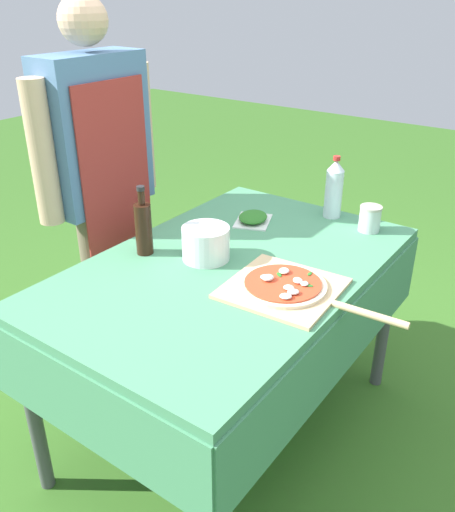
{
  "coord_description": "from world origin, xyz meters",
  "views": [
    {
      "loc": [
        -1.42,
        -1.01,
        1.7
      ],
      "look_at": [
        -0.02,
        0.0,
        0.83
      ],
      "focal_mm": 38.0,
      "sensor_mm": 36.0,
      "label": 1
    }
  ],
  "objects_px": {
    "pizza_on_peel": "(286,287)",
    "mixing_tub": "(206,243)",
    "oil_bottle": "(143,227)",
    "water_bottle": "(334,189)",
    "person_cook": "(100,171)",
    "herb_container": "(253,218)",
    "sauce_jar": "(370,220)",
    "prep_table": "(231,286)"
  },
  "relations": [
    {
      "from": "person_cook",
      "to": "herb_container",
      "type": "bearing_deg",
      "value": 118.63
    },
    {
      "from": "pizza_on_peel",
      "to": "prep_table",
      "type": "bearing_deg",
      "value": 75.52
    },
    {
      "from": "oil_bottle",
      "to": "sauce_jar",
      "type": "distance_m",
      "value": 0.92
    },
    {
      "from": "oil_bottle",
      "to": "sauce_jar",
      "type": "relative_size",
      "value": 2.49
    },
    {
      "from": "oil_bottle",
      "to": "pizza_on_peel",
      "type": "bearing_deg",
      "value": -83.67
    },
    {
      "from": "person_cook",
      "to": "sauce_jar",
      "type": "height_order",
      "value": "person_cook"
    },
    {
      "from": "oil_bottle",
      "to": "water_bottle",
      "type": "bearing_deg",
      "value": -29.17
    },
    {
      "from": "pizza_on_peel",
      "to": "sauce_jar",
      "type": "xyz_separation_m",
      "value": [
        0.63,
        -0.03,
        0.03
      ]
    },
    {
      "from": "person_cook",
      "to": "pizza_on_peel",
      "type": "bearing_deg",
      "value": 84.35
    },
    {
      "from": "prep_table",
      "to": "oil_bottle",
      "type": "xyz_separation_m",
      "value": [
        -0.12,
        0.31,
        0.2
      ]
    },
    {
      "from": "oil_bottle",
      "to": "mixing_tub",
      "type": "relative_size",
      "value": 1.51
    },
    {
      "from": "person_cook",
      "to": "mixing_tub",
      "type": "height_order",
      "value": "person_cook"
    },
    {
      "from": "person_cook",
      "to": "pizza_on_peel",
      "type": "xyz_separation_m",
      "value": [
        -0.12,
        -1.0,
        -0.18
      ]
    },
    {
      "from": "oil_bottle",
      "to": "mixing_tub",
      "type": "height_order",
      "value": "oil_bottle"
    },
    {
      "from": "person_cook",
      "to": "mixing_tub",
      "type": "xyz_separation_m",
      "value": [
        -0.08,
        -0.63,
        -0.13
      ]
    },
    {
      "from": "pizza_on_peel",
      "to": "herb_container",
      "type": "xyz_separation_m",
      "value": [
        0.42,
        0.41,
        0.01
      ]
    },
    {
      "from": "water_bottle",
      "to": "mixing_tub",
      "type": "relative_size",
      "value": 1.53
    },
    {
      "from": "prep_table",
      "to": "pizza_on_peel",
      "type": "xyz_separation_m",
      "value": [
        -0.05,
        -0.26,
        0.11
      ]
    },
    {
      "from": "water_bottle",
      "to": "sauce_jar",
      "type": "relative_size",
      "value": 2.54
    },
    {
      "from": "herb_container",
      "to": "water_bottle",
      "type": "bearing_deg",
      "value": -44.2
    },
    {
      "from": "sauce_jar",
      "to": "mixing_tub",
      "type": "bearing_deg",
      "value": 146.7
    },
    {
      "from": "prep_table",
      "to": "oil_bottle",
      "type": "height_order",
      "value": "oil_bottle"
    },
    {
      "from": "prep_table",
      "to": "person_cook",
      "type": "relative_size",
      "value": 0.85
    },
    {
      "from": "mixing_tub",
      "to": "sauce_jar",
      "type": "height_order",
      "value": "mixing_tub"
    },
    {
      "from": "sauce_jar",
      "to": "pizza_on_peel",
      "type": "bearing_deg",
      "value": 177.52
    },
    {
      "from": "water_bottle",
      "to": "mixing_tub",
      "type": "height_order",
      "value": "water_bottle"
    },
    {
      "from": "pizza_on_peel",
      "to": "water_bottle",
      "type": "xyz_separation_m",
      "value": [
        0.68,
        0.16,
        0.11
      ]
    },
    {
      "from": "prep_table",
      "to": "herb_container",
      "type": "relative_size",
      "value": 6.53
    },
    {
      "from": "prep_table",
      "to": "person_cook",
      "type": "bearing_deg",
      "value": 84.88
    },
    {
      "from": "mixing_tub",
      "to": "sauce_jar",
      "type": "distance_m",
      "value": 0.71
    },
    {
      "from": "herb_container",
      "to": "sauce_jar",
      "type": "distance_m",
      "value": 0.48
    },
    {
      "from": "oil_bottle",
      "to": "water_bottle",
      "type": "distance_m",
      "value": 0.85
    },
    {
      "from": "prep_table",
      "to": "herb_container",
      "type": "height_order",
      "value": "herb_container"
    },
    {
      "from": "mixing_tub",
      "to": "herb_container",
      "type": "bearing_deg",
      "value": 7.05
    },
    {
      "from": "prep_table",
      "to": "pizza_on_peel",
      "type": "distance_m",
      "value": 0.29
    },
    {
      "from": "person_cook",
      "to": "mixing_tub",
      "type": "relative_size",
      "value": 9.53
    },
    {
      "from": "person_cook",
      "to": "oil_bottle",
      "type": "relative_size",
      "value": 6.32
    },
    {
      "from": "pizza_on_peel",
      "to": "mixing_tub",
      "type": "relative_size",
      "value": 3.44
    },
    {
      "from": "herb_container",
      "to": "pizza_on_peel",
      "type": "bearing_deg",
      "value": -135.89
    },
    {
      "from": "person_cook",
      "to": "herb_container",
      "type": "relative_size",
      "value": 7.68
    },
    {
      "from": "oil_bottle",
      "to": "herb_container",
      "type": "bearing_deg",
      "value": -18.95
    },
    {
      "from": "water_bottle",
      "to": "sauce_jar",
      "type": "xyz_separation_m",
      "value": [
        -0.05,
        -0.19,
        -0.08
      ]
    }
  ]
}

